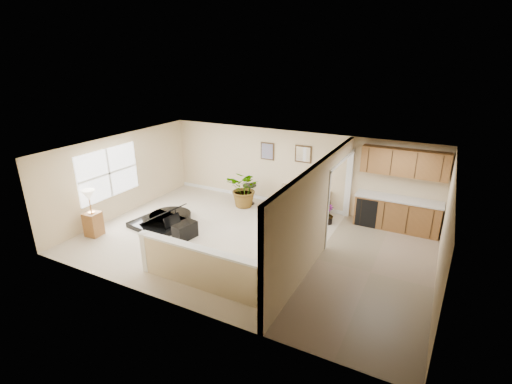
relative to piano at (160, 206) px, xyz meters
The scene contains 20 objects.
floor 2.96m from the piano, ahead, with size 9.00×9.00×0.00m, color #B5A38D.
back_wall 4.35m from the piano, 47.64° to the left, with size 9.00×0.04×2.50m, color #D0B98E.
front_wall 4.10m from the piano, 44.29° to the right, with size 9.00×0.04×2.50m, color #D0B98E.
left_wall 1.75m from the piano, behind, with size 0.04×6.00×2.50m, color #D0B98E.
right_wall 7.43m from the piano, ahead, with size 0.04×6.00×2.50m, color #D0B98E.
ceiling 3.48m from the piano, ahead, with size 9.00×6.00×0.04m, color white.
kitchen_vinyl 6.08m from the piano, ahead, with size 2.70×6.00×0.01m, color gray.
interior_partition 4.76m from the piano, ahead, with size 0.18×5.99×2.50m.
pony_half_wall 3.65m from the piano, 35.57° to the right, with size 3.42×0.22×1.00m.
left_window 1.84m from the piano, 168.47° to the right, with size 0.05×2.15×1.45m, color white.
wall_art_left 3.88m from the piano, 58.27° to the left, with size 0.48×0.04×0.58m.
wall_mirror 4.65m from the piano, 44.56° to the left, with size 0.55×0.04×0.55m.
kitchen_cabinets 6.75m from the piano, 25.54° to the left, with size 2.36×0.65×2.33m.
piano is the anchor object (origin of this frame).
piano_bench 1.31m from the piano, 19.33° to the right, with size 0.34×0.67×0.45m, color black.
loveseat 4.37m from the piano, 40.21° to the left, with size 1.71×1.03×0.95m.
accent_table 3.05m from the piano, 59.35° to the left, with size 0.46×0.46×0.67m.
palm_plant 2.81m from the piano, 56.77° to the left, with size 1.13×0.98×1.26m.
small_plant 4.94m from the piano, 28.08° to the left, with size 0.44×0.44×0.59m.
lamp_stand 1.84m from the piano, 130.01° to the right, with size 0.43×0.43×1.34m.
Camera 1 is at (4.18, -7.77, 4.72)m, focal length 26.00 mm.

